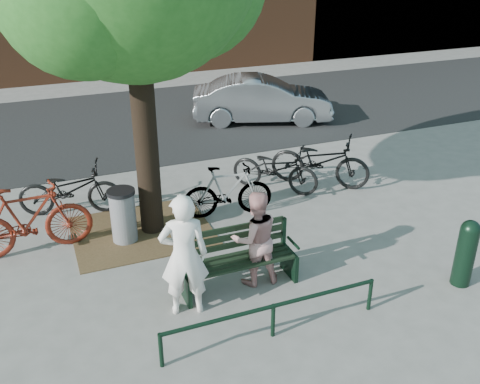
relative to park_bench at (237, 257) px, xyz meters
name	(u,v)px	position (x,y,z in m)	size (l,w,h in m)	color
ground	(239,286)	(0.00, -0.08, -0.48)	(90.00, 90.00, 0.00)	gray
dirt_pit	(142,231)	(-1.00, 2.12, -0.47)	(2.40, 2.00, 0.02)	brown
road	(128,123)	(0.00, 8.42, -0.47)	(40.00, 7.00, 0.01)	black
park_bench	(237,257)	(0.00, 0.00, 0.00)	(1.74, 0.54, 0.97)	black
guard_railing	(273,311)	(0.00, -1.28, -0.08)	(3.06, 0.06, 0.51)	black
person_left	(184,255)	(-0.90, -0.34, 0.43)	(0.66, 0.43, 1.81)	white
person_right	(255,239)	(0.27, -0.04, 0.27)	(0.73, 0.57, 1.51)	tan
bollard	(466,251)	(3.16, -1.26, 0.10)	(0.29, 0.29, 1.08)	black
litter_bin	(123,215)	(-1.33, 1.92, 0.01)	(0.47, 0.47, 0.97)	gray
bicycle_a	(70,189)	(-2.07, 3.31, 0.02)	(0.67, 1.91, 1.00)	black
bicycle_b	(28,220)	(-2.83, 2.12, 0.13)	(0.57, 2.02, 1.21)	#62190E
bicycle_c	(275,169)	(1.96, 2.82, 0.01)	(0.65, 1.85, 0.97)	black
bicycle_d	(228,191)	(0.65, 2.12, 0.03)	(0.48, 1.70, 1.02)	gray
bicycle_e	(320,161)	(2.95, 2.72, 0.07)	(0.73, 2.08, 1.10)	black
parked_car	(262,100)	(3.60, 7.17, 0.16)	(1.36, 3.89, 1.28)	gray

